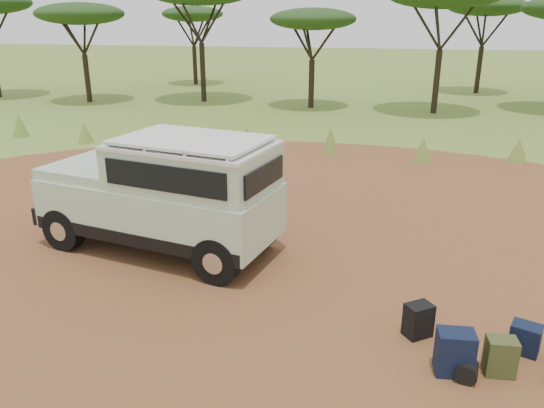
% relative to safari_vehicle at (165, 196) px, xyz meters
% --- Properties ---
extents(ground, '(140.00, 140.00, 0.00)m').
position_rel_safari_vehicle_xyz_m(ground, '(2.31, -0.36, -1.13)').
color(ground, olive).
rests_on(ground, ground).
extents(dirt_clearing, '(23.00, 23.00, 0.01)m').
position_rel_safari_vehicle_xyz_m(dirt_clearing, '(2.31, -0.36, -1.13)').
color(dirt_clearing, brown).
rests_on(dirt_clearing, ground).
extents(grass_fringe, '(36.60, 1.60, 0.90)m').
position_rel_safari_vehicle_xyz_m(grass_fringe, '(2.43, 8.31, -0.73)').
color(grass_fringe, olive).
rests_on(grass_fringe, ground).
extents(acacia_treeline, '(46.70, 13.20, 6.26)m').
position_rel_safari_vehicle_xyz_m(acacia_treeline, '(3.07, 19.45, 3.74)').
color(acacia_treeline, black).
rests_on(acacia_treeline, ground).
extents(safari_vehicle, '(5.09, 2.85, 2.34)m').
position_rel_safari_vehicle_xyz_m(safari_vehicle, '(0.00, 0.00, 0.00)').
color(safari_vehicle, '#ACC6A9').
rests_on(safari_vehicle, ground).
extents(walking_staff, '(0.18, 0.25, 1.38)m').
position_rel_safari_vehicle_xyz_m(walking_staff, '(-1.84, 0.71, -0.44)').
color(walking_staff, brown).
rests_on(walking_staff, ground).
extents(backpack_black, '(0.47, 0.45, 0.52)m').
position_rel_safari_vehicle_xyz_m(backpack_black, '(4.75, -2.09, -0.87)').
color(backpack_black, black).
rests_on(backpack_black, ground).
extents(backpack_navy, '(0.50, 0.37, 0.62)m').
position_rel_safari_vehicle_xyz_m(backpack_navy, '(5.17, -2.88, -0.82)').
color(backpack_navy, black).
rests_on(backpack_navy, ground).
extents(backpack_olive, '(0.40, 0.30, 0.53)m').
position_rel_safari_vehicle_xyz_m(backpack_olive, '(5.76, -2.78, -0.87)').
color(backpack_olive, '#454922').
rests_on(backpack_olive, ground).
extents(duffel_navy, '(0.47, 0.41, 0.43)m').
position_rel_safari_vehicle_xyz_m(duffel_navy, '(6.18, -2.20, -0.91)').
color(duffel_navy, black).
rests_on(duffel_navy, ground).
extents(stuff_sack, '(0.33, 0.33, 0.28)m').
position_rel_safari_vehicle_xyz_m(stuff_sack, '(5.32, -2.99, -0.99)').
color(stuff_sack, black).
rests_on(stuff_sack, ground).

